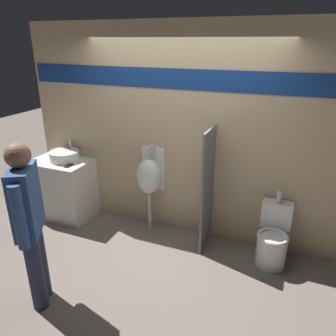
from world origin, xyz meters
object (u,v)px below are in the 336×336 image
(sink_basin, at_px, (64,156))
(person_in_vest, at_px, (29,221))
(urinal_near_counter, at_px, (149,176))
(toilet, at_px, (273,240))
(cell_phone, at_px, (69,166))

(sink_basin, xyz_separation_m, person_in_vest, (0.88, -1.58, -0.01))
(person_in_vest, bearing_deg, urinal_near_counter, -45.63)
(urinal_near_counter, relative_size, person_in_vest, 0.71)
(toilet, distance_m, person_in_vest, 2.65)
(sink_basin, distance_m, urinal_near_counter, 1.31)
(cell_phone, bearing_deg, person_in_vest, -64.40)
(sink_basin, height_order, person_in_vest, person_in_vest)
(cell_phone, xyz_separation_m, toilet, (2.74, 0.12, -0.57))
(sink_basin, bearing_deg, person_in_vest, -60.94)
(sink_basin, relative_size, toilet, 0.50)
(toilet, relative_size, person_in_vest, 0.51)
(cell_phone, relative_size, toilet, 0.17)
(urinal_near_counter, relative_size, toilet, 1.40)
(sink_basin, bearing_deg, urinal_near_counter, 3.68)
(cell_phone, height_order, person_in_vest, person_in_vest)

